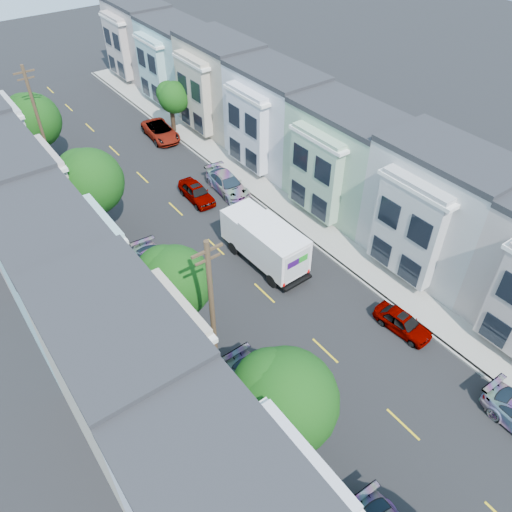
# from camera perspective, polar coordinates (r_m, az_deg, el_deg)

# --- Properties ---
(ground) EXTENTS (160.00, 160.00, 0.00)m
(ground) POSITION_cam_1_polar(r_m,az_deg,el_deg) (30.49, 7.90, -10.68)
(ground) COLOR black
(ground) RESTS_ON ground
(road_slab) EXTENTS (12.00, 70.00, 0.02)m
(road_slab) POSITION_cam_1_polar(r_m,az_deg,el_deg) (39.17, -7.01, 3.30)
(road_slab) COLOR black
(road_slab) RESTS_ON ground
(curb_left) EXTENTS (0.30, 70.00, 0.15)m
(curb_left) POSITION_cam_1_polar(r_m,az_deg,el_deg) (37.32, -14.98, -0.06)
(curb_left) COLOR gray
(curb_left) RESTS_ON ground
(curb_right) EXTENTS (0.30, 70.00, 0.15)m
(curb_right) POSITION_cam_1_polar(r_m,az_deg,el_deg) (41.74, 0.13, 6.39)
(curb_right) COLOR gray
(curb_right) RESTS_ON ground
(sidewalk_left) EXTENTS (2.60, 70.00, 0.15)m
(sidewalk_left) POSITION_cam_1_polar(r_m,az_deg,el_deg) (37.05, -16.78, -0.84)
(sidewalk_left) COLOR gray
(sidewalk_left) RESTS_ON ground
(sidewalk_right) EXTENTS (2.60, 70.00, 0.15)m
(sidewalk_right) POSITION_cam_1_polar(r_m,az_deg,el_deg) (42.40, 1.56, 6.98)
(sidewalk_right) COLOR gray
(sidewalk_right) RESTS_ON ground
(centerline) EXTENTS (0.12, 70.00, 0.01)m
(centerline) POSITION_cam_1_polar(r_m,az_deg,el_deg) (39.18, -7.01, 3.29)
(centerline) COLOR gold
(centerline) RESTS_ON ground
(townhouse_row_left) EXTENTS (5.00, 70.00, 8.50)m
(townhouse_row_left) POSITION_cam_1_polar(r_m,az_deg,el_deg) (36.56, -22.13, -3.25)
(townhouse_row_left) COLOR #92B494
(townhouse_row_left) RESTS_ON ground
(townhouse_row_right) EXTENTS (5.00, 70.00, 8.50)m
(townhouse_row_right) POSITION_cam_1_polar(r_m,az_deg,el_deg) (44.51, 5.48, 8.49)
(townhouse_row_right) COLOR #92B494
(townhouse_row_right) RESTS_ON ground
(tree_b) EXTENTS (4.70, 4.70, 7.27)m
(tree_b) POSITION_cam_1_polar(r_m,az_deg,el_deg) (22.37, 3.18, -16.32)
(tree_b) COLOR black
(tree_b) RESTS_ON ground
(tree_c) EXTENTS (4.25, 4.25, 6.55)m
(tree_c) POSITION_cam_1_polar(r_m,az_deg,el_deg) (28.15, -9.44, -3.09)
(tree_c) COLOR black
(tree_c) RESTS_ON ground
(tree_d) EXTENTS (4.70, 4.70, 7.30)m
(tree_d) POSITION_cam_1_polar(r_m,az_deg,el_deg) (36.83, -18.56, 7.96)
(tree_d) COLOR black
(tree_d) RESTS_ON ground
(tree_e) EXTENTS (4.70, 4.70, 6.93)m
(tree_e) POSITION_cam_1_polar(r_m,az_deg,el_deg) (48.10, -24.23, 13.86)
(tree_e) COLOR black
(tree_e) RESTS_ON ground
(tree_far_r) EXTENTS (3.10, 3.10, 5.11)m
(tree_far_r) POSITION_cam_1_polar(r_m,az_deg,el_deg) (51.79, -9.45, 17.40)
(tree_far_r) COLOR black
(tree_far_r) RESTS_ON ground
(utility_pole_near) EXTENTS (1.60, 0.26, 10.00)m
(utility_pole_near) POSITION_cam_1_polar(r_m,az_deg,el_deg) (24.99, -4.95, -7.22)
(utility_pole_near) COLOR #42301E
(utility_pole_near) RESTS_ON ground
(utility_pole_far) EXTENTS (1.60, 0.26, 10.00)m
(utility_pole_far) POSITION_cam_1_polar(r_m,az_deg,el_deg) (45.42, -23.41, 13.43)
(utility_pole_far) COLOR #42301E
(utility_pole_far) RESTS_ON ground
(fedex_truck) EXTENTS (2.65, 6.88, 3.30)m
(fedex_truck) POSITION_cam_1_polar(r_m,az_deg,el_deg) (34.59, 1.01, 1.68)
(fedex_truck) COLOR white
(fedex_truck) RESTS_ON ground
(lead_sedan) EXTENTS (1.85, 4.45, 1.42)m
(lead_sedan) POSITION_cam_1_polar(r_m,az_deg,el_deg) (41.85, -6.81, 7.23)
(lead_sedan) COLOR black
(lead_sedan) RESTS_ON ground
(parked_left_c) EXTENTS (2.26, 5.18, 1.54)m
(parked_left_c) POSITION_cam_1_polar(r_m,az_deg,el_deg) (27.71, 0.81, -14.95)
(parked_left_c) COLOR gray
(parked_left_c) RESTS_ON ground
(parked_left_d) EXTENTS (2.54, 5.21, 1.52)m
(parked_left_d) POSITION_cam_1_polar(r_m,az_deg,el_deg) (34.84, -11.27, -1.28)
(parked_left_d) COLOR #5F0F0A
(parked_left_d) RESTS_ON ground
(parked_right_b) EXTENTS (1.84, 4.04, 1.27)m
(parked_right_b) POSITION_cam_1_polar(r_m,az_deg,el_deg) (32.07, 16.42, -7.33)
(parked_right_b) COLOR silver
(parked_right_b) RESTS_ON ground
(parked_right_c) EXTENTS (2.48, 5.11, 1.49)m
(parked_right_c) POSITION_cam_1_polar(r_m,az_deg,el_deg) (42.67, -3.28, 8.25)
(parked_right_c) COLOR black
(parked_right_c) RESTS_ON ground
(parked_right_d) EXTENTS (2.85, 5.44, 1.46)m
(parked_right_d) POSITION_cam_1_polar(r_m,az_deg,el_deg) (51.80, -10.84, 13.80)
(parked_right_d) COLOR black
(parked_right_d) RESTS_ON ground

